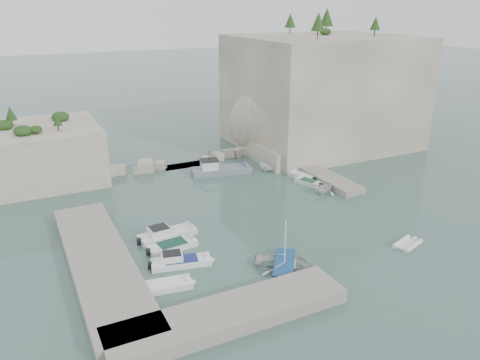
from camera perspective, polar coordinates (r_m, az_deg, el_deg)
name	(u,v)px	position (r m, az deg, el deg)	size (l,w,h in m)	color
ground	(266,225)	(48.86, 3.14, -5.52)	(400.00, 400.00, 0.00)	#43655D
cliff_east	(322,92)	(76.86, 9.95, 10.58)	(26.00, 22.00, 17.00)	beige
cliff_terrace	(283,152)	(69.04, 5.26, 3.47)	(8.00, 10.00, 2.50)	beige
outcrop_west	(35,154)	(65.60, -23.72, 2.91)	(16.00, 14.00, 7.00)	beige
quay_west	(100,263)	(42.84, -16.68, -9.62)	(5.00, 24.00, 1.10)	#9E9689
quay_south	(230,314)	(35.10, -1.26, -16.03)	(18.00, 4.00, 1.10)	#9E9689
ledge_east	(317,173)	(63.27, 9.39, 0.85)	(3.00, 16.00, 0.80)	#9E9689
breakwater	(184,161)	(66.88, -6.88, 2.35)	(28.00, 3.00, 1.40)	beige
motorboat_e	(169,288)	(39.25, -8.65, -12.87)	(4.03, 1.65, 0.70)	white
motorboat_b	(168,237)	(47.00, -8.80, -6.87)	(6.21, 2.03, 1.40)	white
motorboat_c	(172,248)	(44.86, -8.23, -8.26)	(5.03, 1.83, 0.70)	white
motorboat_d	(181,265)	(42.15, -7.17, -10.23)	(5.72, 1.70, 1.40)	white
rowboat	(284,267)	(41.71, 5.42, -10.51)	(3.73, 5.22, 1.08)	silver
inflatable_dinghy	(407,246)	(47.64, 19.70, -7.53)	(3.22, 1.56, 0.44)	white
tender_east_a	(324,193)	(57.79, 10.18, -1.57)	(2.83, 3.28, 1.73)	silver
tender_east_b	(308,184)	(60.23, 8.31, -0.52)	(3.86, 1.32, 0.70)	silver
tender_east_c	(302,178)	(62.32, 7.56, 0.25)	(4.35, 1.40, 0.70)	white
tender_east_d	(274,171)	(64.54, 4.11, 1.10)	(1.51, 4.02, 1.55)	white
work_boat	(221,173)	(63.47, -2.32, 0.80)	(8.68, 2.57, 2.20)	slate
rowboat_mast	(285,240)	(40.41, 5.55, -7.31)	(0.10, 0.10, 4.20)	white
vegetation	(292,30)	(74.08, 6.35, 17.74)	(53.48, 13.88, 13.40)	#1E4219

